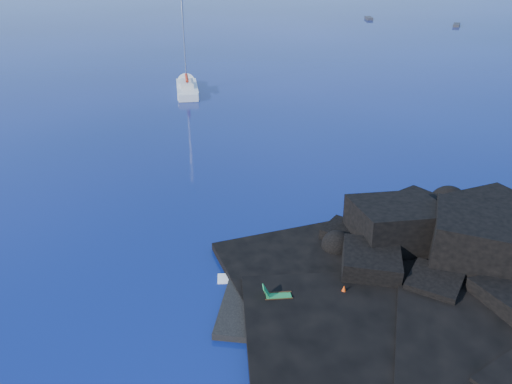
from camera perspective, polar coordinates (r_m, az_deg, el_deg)
ground at (r=25.46m, az=-4.47°, el=-13.45°), size 400.00×400.00×0.00m
headland at (r=29.63m, az=22.43°, el=-9.31°), size 24.00×24.00×3.60m
beach at (r=25.80m, az=5.90°, el=-12.91°), size 9.08×6.86×0.70m
surf_foam at (r=29.48m, az=6.33°, el=-7.45°), size 10.00×8.00×0.06m
sailboat at (r=65.24m, az=-7.85°, el=11.24°), size 4.82×12.49×12.82m
deck_chair at (r=25.22m, az=2.60°, el=-11.39°), size 1.49×0.79×0.98m
towel at (r=24.81m, az=3.62°, el=-13.51°), size 2.04×1.13×0.05m
sunbather at (r=24.73m, az=3.63°, el=-13.27°), size 1.65×0.57×0.22m
marker_cone at (r=26.02m, az=10.00°, el=-11.02°), size 0.51×0.51×0.60m
distant_boat_a at (r=143.13m, az=12.76°, el=18.69°), size 1.52×4.80×0.64m
distant_boat_b at (r=135.39m, az=21.93°, el=17.17°), size 3.06×4.87×0.62m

